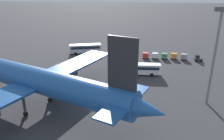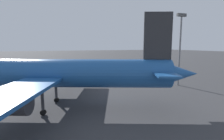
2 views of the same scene
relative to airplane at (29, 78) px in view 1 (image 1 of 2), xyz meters
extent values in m
plane|color=#38383A|center=(-10.90, -43.30, -6.21)|extent=(600.00, 600.00, 0.00)
cylinder|color=#1E5193|center=(0.62, -0.26, 0.11)|extent=(44.83, 22.24, 4.86)
cone|color=#1E5193|center=(-22.22, 9.17, 0.11)|extent=(7.51, 6.46, 4.37)
cube|color=#1E5193|center=(-6.54, -11.50, -0.50)|extent=(13.75, 22.07, 0.44)
cube|color=#262628|center=(-18.72, 7.73, 6.43)|extent=(4.43, 2.11, 7.78)
cube|color=#1E5193|center=(-19.15, 7.91, 0.60)|extent=(7.83, 12.92, 0.28)
cylinder|color=#38383D|center=(-4.03, -9.07, -2.05)|extent=(6.18, 4.60, 2.67)
cylinder|color=#38383D|center=(-0.33, 3.55, -4.26)|extent=(0.50, 0.50, 3.89)
cylinder|color=black|center=(-0.33, 3.55, -5.76)|extent=(1.02, 0.81, 0.90)
cylinder|color=#38383D|center=(-2.74, -2.29, -4.26)|extent=(0.50, 0.50, 3.89)
cylinder|color=black|center=(-2.74, -2.29, -5.76)|extent=(1.02, 0.81, 0.90)
cube|color=silver|center=(-1.77, -38.95, -4.29)|extent=(11.69, 5.85, 2.94)
cube|color=#192333|center=(-1.77, -38.95, -3.78)|extent=(10.83, 5.63, 0.94)
cylinder|color=black|center=(1.21, -36.59, -5.71)|extent=(1.04, 0.57, 1.00)
cylinder|color=black|center=(2.02, -39.31, -5.71)|extent=(1.04, 0.57, 1.00)
cylinder|color=black|center=(-5.56, -38.60, -5.71)|extent=(1.04, 0.57, 1.00)
cylinder|color=black|center=(-4.75, -41.32, -5.71)|extent=(1.04, 0.57, 1.00)
cube|color=white|center=(-20.87, -20.13, -4.40)|extent=(12.91, 3.19, 2.71)
cube|color=#192333|center=(-20.87, -20.13, -3.93)|extent=(11.89, 3.19, 0.87)
cylinder|color=black|center=(-16.97, -18.58, -5.71)|extent=(1.01, 0.35, 1.00)
cylinder|color=black|center=(-16.85, -21.30, -5.71)|extent=(1.01, 0.35, 1.00)
cylinder|color=black|center=(-24.90, -18.96, -5.71)|extent=(1.01, 0.35, 1.00)
cylinder|color=black|center=(-24.77, -21.67, -5.71)|extent=(1.01, 0.35, 1.00)
cube|color=#333338|center=(-40.80, -34.40, -5.56)|extent=(2.50, 1.50, 0.70)
cube|color=#192333|center=(-40.38, -34.36, -4.66)|extent=(1.18, 1.26, 1.10)
cylinder|color=black|center=(-40.02, -33.63, -5.91)|extent=(0.62, 0.27, 0.60)
cylinder|color=black|center=(-39.90, -35.02, -5.91)|extent=(0.62, 0.27, 0.60)
cylinder|color=black|center=(-41.70, -33.77, -5.91)|extent=(0.62, 0.27, 0.60)
cylinder|color=black|center=(-41.58, -35.16, -5.91)|extent=(0.62, 0.27, 0.60)
cylinder|color=#1E1E2D|center=(-12.28, -45.08, -5.78)|extent=(0.32, 0.32, 0.85)
cylinder|color=orange|center=(-12.28, -45.08, -5.03)|extent=(0.38, 0.38, 0.65)
sphere|color=tan|center=(-12.28, -45.08, -4.59)|extent=(0.24, 0.24, 0.24)
cube|color=#38383D|center=(-36.23, -35.18, -5.80)|extent=(2.19, 1.92, 0.10)
cube|color=gray|center=(-36.23, -35.18, -4.95)|extent=(2.09, 1.83, 1.60)
cylinder|color=black|center=(-35.40, -34.64, -6.03)|extent=(0.37, 0.16, 0.36)
cylinder|color=black|center=(-35.56, -35.91, -6.03)|extent=(0.37, 0.16, 0.36)
cylinder|color=black|center=(-36.90, -34.45, -6.03)|extent=(0.37, 0.16, 0.36)
cylinder|color=black|center=(-37.07, -35.72, -6.03)|extent=(0.37, 0.16, 0.36)
cube|color=#38383D|center=(-33.08, -35.63, -5.80)|extent=(2.19, 1.92, 0.10)
cube|color=orange|center=(-33.08, -35.63, -4.95)|extent=(2.09, 1.83, 1.60)
cylinder|color=black|center=(-32.24, -35.09, -6.03)|extent=(0.37, 0.16, 0.36)
cylinder|color=black|center=(-32.40, -36.36, -6.03)|extent=(0.37, 0.16, 0.36)
cylinder|color=black|center=(-33.75, -34.90, -6.03)|extent=(0.37, 0.16, 0.36)
cylinder|color=black|center=(-33.91, -36.17, -6.03)|extent=(0.37, 0.16, 0.36)
cube|color=#38383D|center=(-29.92, -35.29, -5.80)|extent=(2.19, 1.92, 0.10)
cube|color=#38844C|center=(-29.92, -35.29, -4.95)|extent=(2.09, 1.83, 1.60)
cylinder|color=black|center=(-29.09, -34.76, -6.03)|extent=(0.37, 0.16, 0.36)
cylinder|color=black|center=(-29.25, -36.02, -6.03)|extent=(0.37, 0.16, 0.36)
cylinder|color=black|center=(-30.59, -34.56, -6.03)|extent=(0.37, 0.16, 0.36)
cylinder|color=black|center=(-30.76, -35.83, -6.03)|extent=(0.37, 0.16, 0.36)
cube|color=#38383D|center=(-26.77, -35.27, -5.80)|extent=(2.19, 1.92, 0.10)
cube|color=silver|center=(-26.77, -35.27, -4.95)|extent=(2.09, 1.83, 1.60)
cylinder|color=black|center=(-25.93, -34.73, -6.03)|extent=(0.37, 0.16, 0.36)
cylinder|color=black|center=(-26.10, -36.00, -6.03)|extent=(0.37, 0.16, 0.36)
cylinder|color=black|center=(-27.44, -34.54, -6.03)|extent=(0.37, 0.16, 0.36)
cylinder|color=black|center=(-27.60, -35.81, -6.03)|extent=(0.37, 0.16, 0.36)
cube|color=#38383D|center=(-23.61, -35.24, -5.80)|extent=(2.19, 1.92, 0.10)
cube|color=#B72D28|center=(-23.61, -35.24, -4.95)|extent=(2.09, 1.83, 1.60)
cylinder|color=black|center=(-22.78, -34.70, -6.03)|extent=(0.37, 0.16, 0.36)
cylinder|color=black|center=(-22.94, -35.97, -6.03)|extent=(0.37, 0.16, 0.36)
cylinder|color=black|center=(-24.29, -34.51, -6.03)|extent=(0.37, 0.16, 0.36)
cylinder|color=black|center=(-24.45, -35.78, -6.03)|extent=(0.37, 0.16, 0.36)
cylinder|color=slate|center=(-35.60, -5.62, 3.15)|extent=(0.50, 0.50, 18.71)
cube|color=#4C4C4C|center=(-35.60, -5.62, 12.90)|extent=(2.80, 0.70, 0.80)
camera|label=1|loc=(-20.74, 36.86, 16.48)|focal=35.00mm
camera|label=2|loc=(-0.98, 32.46, 4.91)|focal=28.00mm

